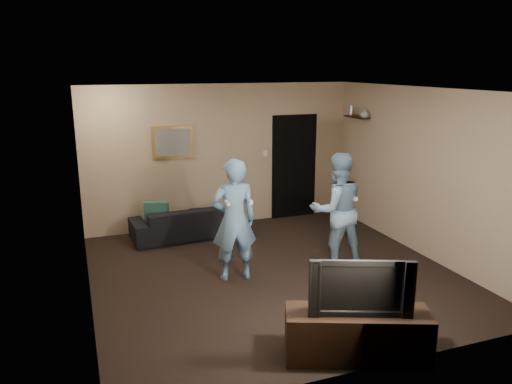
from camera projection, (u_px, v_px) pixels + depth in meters
name	position (u px, v px, depth m)	size (l,w,h in m)	color
ground	(272.00, 273.00, 7.21)	(5.00, 5.00, 0.00)	black
ceiling	(274.00, 90.00, 6.57)	(5.00, 5.00, 0.04)	silver
wall_back	(222.00, 156.00, 9.16)	(5.00, 0.04, 2.60)	tan
wall_front	(375.00, 245.00, 4.62)	(5.00, 0.04, 2.60)	tan
wall_left	(83.00, 202.00, 6.05)	(0.04, 5.00, 2.60)	tan
wall_right	(422.00, 172.00, 7.73)	(0.04, 5.00, 2.60)	tan
sofa	(187.00, 222.00, 8.65)	(1.89, 0.74, 0.55)	black
throw_pillow	(157.00, 213.00, 8.43)	(0.40, 0.13, 0.40)	#17463E
painting_frame	(173.00, 142.00, 8.76)	(0.72, 0.05, 0.57)	olive
painting_canvas	(173.00, 142.00, 8.73)	(0.62, 0.01, 0.47)	slate
doorway	(294.00, 167.00, 9.69)	(0.90, 0.06, 2.00)	black
light_switch	(265.00, 153.00, 9.42)	(0.08, 0.02, 0.12)	silver
wall_shelf	(357.00, 117.00, 9.16)	(0.20, 0.60, 0.03)	black
shelf_vase	(365.00, 113.00, 8.90)	(0.16, 0.16, 0.16)	#ADADB2
shelf_figurine	(351.00, 110.00, 9.32)	(0.06, 0.06, 0.18)	silver
tv_console	(357.00, 335.00, 5.08)	(1.46, 0.47, 0.52)	black
television	(360.00, 285.00, 4.94)	(1.03, 0.13, 0.59)	black
wii_player_left	(234.00, 220.00, 6.82)	(0.67, 0.53, 1.72)	#6D98BE
wii_player_right	(337.00, 210.00, 7.33)	(0.88, 0.72, 1.70)	#7FA1B8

